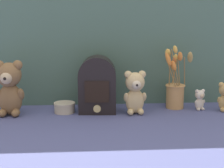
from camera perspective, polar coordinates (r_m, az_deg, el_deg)
ground_plane at (r=1.58m, az=0.05°, el=-4.80°), size 4.00×4.00×0.00m
backdrop_wall at (r=1.69m, az=-0.34°, el=9.72°), size 1.51×0.02×0.79m
teddy_bear_large at (r=1.59m, az=-16.70°, el=-0.46°), size 0.13×0.13×0.25m
teddy_bear_medium at (r=1.55m, az=3.85°, el=-1.24°), size 0.11×0.10×0.20m
teddy_bear_tiny at (r=1.67m, az=14.39°, el=-2.47°), size 0.06×0.05×0.10m
flower_vase at (r=1.67m, az=10.46°, el=-0.78°), size 0.15×0.12×0.31m
vintage_radio at (r=1.58m, az=-2.43°, el=-0.03°), size 0.18×0.14×0.26m
decorative_tin_tall at (r=1.60m, az=-7.90°, el=-3.88°), size 0.10×0.10×0.05m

